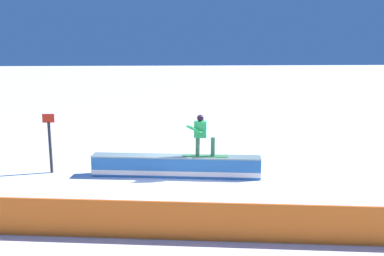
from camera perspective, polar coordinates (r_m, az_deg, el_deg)
name	(u,v)px	position (r m, az deg, el deg)	size (l,w,h in m)	color
ground_plane	(176,176)	(14.76, -2.12, -6.37)	(120.00, 120.00, 0.00)	white
grind_box	(176,167)	(14.66, -2.13, -5.15)	(5.68, 1.22, 0.72)	#2A6EB6
snowboarder	(202,134)	(14.31, 1.28, -0.79)	(1.53, 0.48, 1.40)	#3D8F47
safety_fence	(179,221)	(10.19, -1.72, -12.10)	(12.95, 0.06, 0.93)	orange
trail_marker	(50,142)	(15.65, -18.15, -1.70)	(0.40, 0.10, 2.07)	#262628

